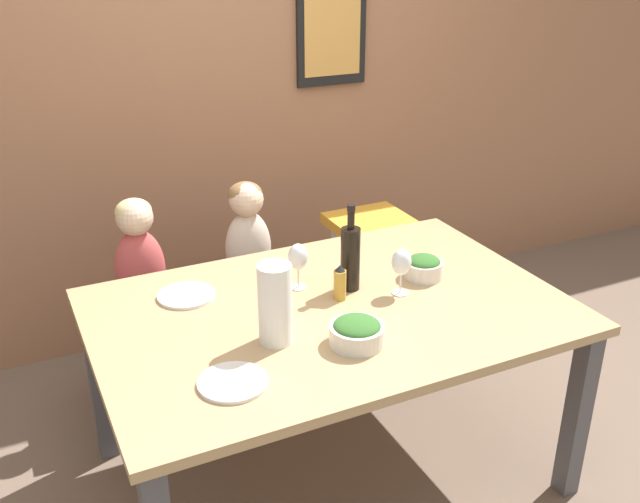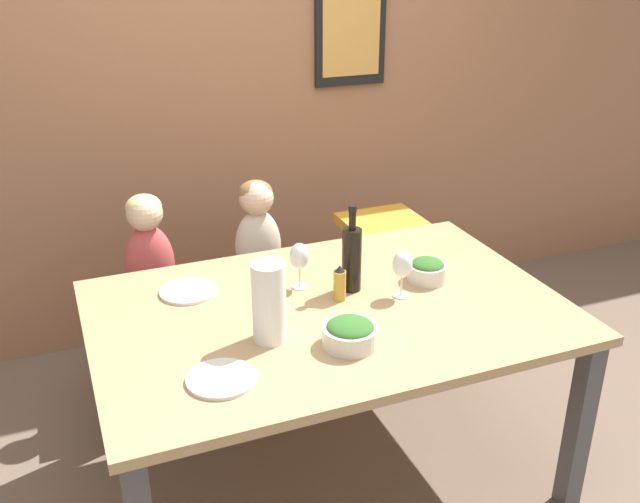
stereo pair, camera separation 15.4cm
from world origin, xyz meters
The scene contains 17 objects.
ground_plane centered at (0.00, 0.00, 0.00)m, with size 14.00×14.00×0.00m, color #705B4C.
wall_back centered at (0.00, 1.33, 1.35)m, with size 10.00×0.09×2.70m.
dining_table centered at (0.00, 0.00, 0.64)m, with size 1.63×1.08×0.73m.
chair_far_left centered at (-0.50, 0.77, 0.40)m, with size 0.43×0.40×0.48m.
chair_far_center centered at (-0.02, 0.77, 0.40)m, with size 0.43×0.40×0.48m.
chair_right_highchair centered at (0.60, 0.77, 0.54)m, with size 0.37×0.34×0.68m.
person_child_left centered at (-0.50, 0.77, 0.73)m, with size 0.21×0.16×0.48m.
person_child_center centered at (-0.02, 0.77, 0.73)m, with size 0.21×0.16×0.48m.
wine_bottle centered at (0.13, 0.10, 0.86)m, with size 0.07×0.07×0.33m.
paper_towel_roll centered at (-0.26, -0.13, 0.86)m, with size 0.11×0.11×0.27m.
wine_glass_near centered at (0.27, -0.02, 0.85)m, with size 0.07×0.07×0.18m.
wine_glass_far centered at (-0.04, 0.18, 0.85)m, with size 0.07×0.07×0.18m.
salad_bowl_large centered at (-0.03, -0.25, 0.77)m, with size 0.18×0.18×0.09m.
salad_bowl_small centered at (0.42, 0.06, 0.77)m, with size 0.15×0.15×0.09m.
dinner_plate_front_left centered at (-0.46, -0.29, 0.73)m, with size 0.21×0.21×0.01m.
dinner_plate_back_left centered at (-0.43, 0.29, 0.73)m, with size 0.21×0.21×0.01m.
condiment_bottle_hot_sauce centered at (0.06, 0.04, 0.79)m, with size 0.05×0.05×0.13m.
Camera 2 is at (-0.84, -2.02, 1.93)m, focal length 40.00 mm.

